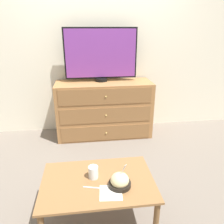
# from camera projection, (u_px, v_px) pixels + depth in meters

# --- Properties ---
(ground_plane) EXTENTS (12.00, 12.00, 0.00)m
(ground_plane) POSITION_uv_depth(u_px,v_px,m) (100.00, 126.00, 3.66)
(ground_plane) COLOR #70665B
(wall_back) EXTENTS (12.00, 0.05, 2.60)m
(wall_back) POSITION_uv_depth(u_px,v_px,m) (98.00, 46.00, 3.21)
(wall_back) COLOR silver
(wall_back) RESTS_ON ground_plane
(dresser) EXTENTS (1.38, 0.51, 0.82)m
(dresser) POSITION_uv_depth(u_px,v_px,m) (104.00, 109.00, 3.27)
(dresser) COLOR #9E6B3D
(dresser) RESTS_ON ground_plane
(tv) EXTENTS (1.02, 0.18, 0.74)m
(tv) POSITION_uv_depth(u_px,v_px,m) (101.00, 55.00, 3.05)
(tv) COLOR black
(tv) RESTS_ON dresser
(coffee_table) EXTENTS (0.91, 0.60, 0.40)m
(coffee_table) POSITION_uv_depth(u_px,v_px,m) (98.00, 186.00, 1.79)
(coffee_table) COLOR olive
(coffee_table) RESTS_ON ground_plane
(takeout_bowl) EXTENTS (0.18, 0.18, 0.20)m
(takeout_bowl) POSITION_uv_depth(u_px,v_px,m) (120.00, 181.00, 1.69)
(takeout_bowl) COLOR black
(takeout_bowl) RESTS_ON coffee_table
(drink_cup) EXTENTS (0.08, 0.08, 0.10)m
(drink_cup) POSITION_uv_depth(u_px,v_px,m) (93.00, 173.00, 1.79)
(drink_cup) COLOR #9E6638
(drink_cup) RESTS_ON coffee_table
(napkin) EXTENTS (0.18, 0.18, 0.00)m
(napkin) POSITION_uv_depth(u_px,v_px,m) (111.00, 193.00, 1.64)
(napkin) COLOR silver
(napkin) RESTS_ON coffee_table
(knife) EXTENTS (0.16, 0.05, 0.01)m
(knife) POSITION_uv_depth(u_px,v_px,m) (94.00, 188.00, 1.69)
(knife) COLOR silver
(knife) RESTS_ON coffee_table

